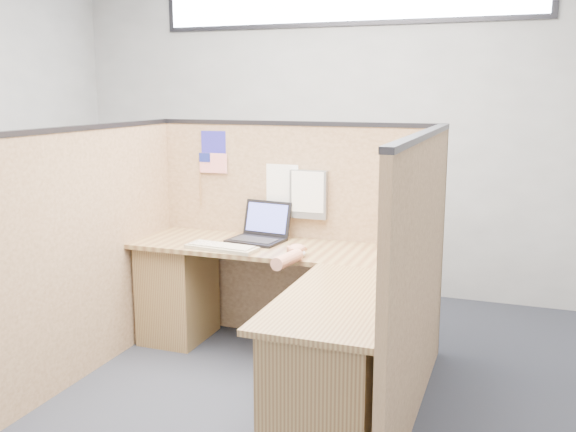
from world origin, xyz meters
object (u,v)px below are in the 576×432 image
at_px(l_desk, 283,318).
at_px(mouse, 297,253).
at_px(keyboard, 222,247).
at_px(laptop, 260,231).

height_order(l_desk, mouse, mouse).
height_order(keyboard, mouse, mouse).
distance_m(l_desk, keyboard, 0.63).
bearing_deg(l_desk, laptop, 124.67).
bearing_deg(mouse, keyboard, 180.00).
xyz_separation_m(keyboard, mouse, (0.51, -0.00, 0.01)).
bearing_deg(laptop, l_desk, -48.24).
relative_size(l_desk, mouse, 16.80).
distance_m(l_desk, mouse, 0.41).
distance_m(laptop, keyboard, 0.36).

